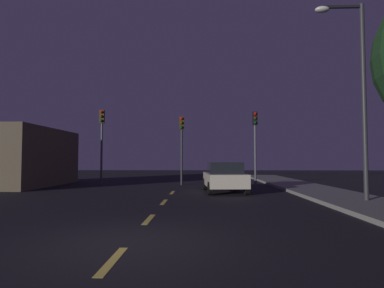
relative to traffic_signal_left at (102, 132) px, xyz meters
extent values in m
plane|color=black|center=(5.28, -8.30, -3.55)|extent=(80.00, 80.00, 0.00)
cube|color=gray|center=(12.78, -8.30, -3.48)|extent=(3.00, 40.00, 0.15)
cube|color=#EACC4C|center=(5.28, -16.50, -3.55)|extent=(0.16, 1.60, 0.01)
cube|color=#EACC4C|center=(5.28, -12.70, -3.55)|extent=(0.16, 1.60, 0.01)
cube|color=#EACC4C|center=(5.28, -8.90, -3.55)|extent=(0.16, 1.60, 0.01)
cube|color=#EACC4C|center=(5.28, -5.10, -3.55)|extent=(0.16, 1.60, 0.01)
cylinder|color=#4C4C51|center=(0.00, 0.02, -1.01)|extent=(0.14, 0.14, 5.09)
cube|color=#382D0C|center=(0.00, 0.02, 1.08)|extent=(0.32, 0.24, 0.90)
sphere|color=red|center=(0.00, -0.14, 1.38)|extent=(0.20, 0.20, 0.20)
sphere|color=#3F2D0C|center=(0.00, -0.14, 1.08)|extent=(0.20, 0.20, 0.20)
sphere|color=#0C3319|center=(0.00, -0.14, 0.78)|extent=(0.20, 0.20, 0.20)
cylinder|color=#2D2D30|center=(5.45, 0.02, -1.24)|extent=(0.14, 0.14, 4.62)
cube|color=#382D0C|center=(5.45, 0.02, 0.62)|extent=(0.32, 0.24, 0.90)
sphere|color=red|center=(5.45, -0.14, 0.92)|extent=(0.20, 0.20, 0.20)
sphere|color=#3F2D0C|center=(5.45, -0.14, 0.62)|extent=(0.20, 0.20, 0.20)
sphere|color=#0C3319|center=(5.45, -0.14, 0.32)|extent=(0.20, 0.20, 0.20)
cylinder|color=#4C4C51|center=(10.40, 0.02, -1.09)|extent=(0.14, 0.14, 4.93)
cube|color=black|center=(10.40, 0.02, 0.93)|extent=(0.32, 0.24, 0.90)
sphere|color=red|center=(10.40, -0.14, 1.23)|extent=(0.20, 0.20, 0.20)
sphere|color=#3F2D0C|center=(10.40, -0.14, 0.93)|extent=(0.20, 0.20, 0.20)
sphere|color=#0C3319|center=(10.40, -0.14, 0.63)|extent=(0.20, 0.20, 0.20)
cube|color=beige|center=(7.98, -4.81, -2.90)|extent=(2.17, 4.08, 0.67)
cube|color=black|center=(7.99, -5.01, -2.28)|extent=(1.79, 1.90, 0.57)
cylinder|color=black|center=(6.99, -3.45, -3.23)|extent=(0.27, 0.65, 0.64)
cylinder|color=black|center=(8.76, -3.32, -3.23)|extent=(0.27, 0.65, 0.64)
cylinder|color=black|center=(7.20, -6.30, -3.23)|extent=(0.27, 0.65, 0.64)
cylinder|color=black|center=(8.97, -6.17, -3.23)|extent=(0.27, 0.65, 0.64)
cylinder|color=#2D2D30|center=(13.08, -9.26, 0.35)|extent=(0.18, 0.18, 7.81)
cube|color=black|center=(12.31, -9.26, 4.15)|extent=(1.54, 0.10, 0.10)
ellipsoid|color=silver|center=(11.54, -9.26, 4.05)|extent=(0.56, 0.36, 0.24)
cube|color=brown|center=(-5.00, -1.00, -1.69)|extent=(4.56, 7.98, 3.72)
camera|label=1|loc=(6.76, -21.99, -1.87)|focal=30.57mm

